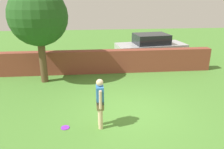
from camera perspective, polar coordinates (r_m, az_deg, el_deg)
The scene contains 6 objects.
ground_plane at distance 8.23m, azimuth 4.96°, elevation -9.43°, with size 40.00×40.00×0.00m, color #4C8433.
brick_wall at distance 12.00m, azimuth -5.91°, elevation 3.18°, with size 13.20×0.50×1.21m, color brown.
tree at distance 10.72m, azimuth -18.16°, elevation 13.67°, with size 2.62×2.62×4.38m.
person at distance 6.97m, azimuth -3.05°, elevation -6.74°, with size 0.23×0.54×1.62m.
car at distance 14.19m, azimuth 9.75°, elevation 6.64°, with size 4.39×2.34×1.72m.
frisbee_purple at distance 7.48m, azimuth -11.75°, elevation -13.01°, with size 0.27×0.27×0.02m, color purple.
Camera 1 is at (-1.41, -7.06, 4.00)m, focal length 36.18 mm.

